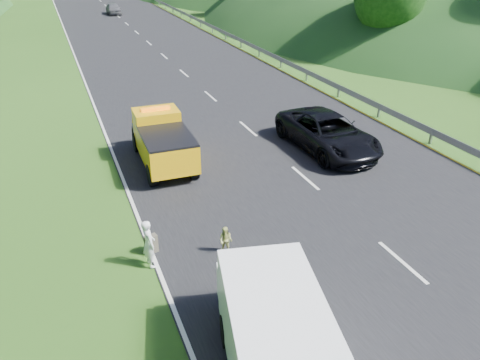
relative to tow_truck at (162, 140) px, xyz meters
name	(u,v)px	position (x,y,z in m)	size (l,w,h in m)	color
ground	(283,248)	(1.99, -7.55, -1.09)	(320.00, 320.00, 0.00)	#38661E
road_surface	(137,33)	(4.99, 32.45, -1.08)	(14.00, 200.00, 0.02)	black
guardrail	(174,13)	(12.29, 44.95, -1.09)	(0.06, 140.00, 1.52)	gray
tree_line_right	(242,3)	(24.99, 52.45, -1.09)	(14.00, 140.00, 14.00)	#275619
tow_truck	(162,140)	(0.00, 0.00, 0.00)	(2.10, 5.25, 2.23)	black
white_van	(280,352)	(-0.50, -12.28, 0.15)	(3.97, 6.61, 2.20)	black
woman	(151,265)	(-2.06, -6.86, -1.09)	(0.56, 0.41, 1.53)	silver
child	(226,253)	(0.22, -7.13, -1.09)	(0.44, 0.35, 0.91)	#BABD65
suitcase	(151,244)	(-1.89, -6.24, -0.78)	(0.38, 0.21, 0.61)	#534D3E
passing_suv	(326,149)	(7.32, -1.32, -1.09)	(2.70, 5.86, 1.63)	black
dist_car_a	(114,15)	(4.78, 46.75, -1.09)	(1.62, 4.03, 1.37)	#4D4C51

